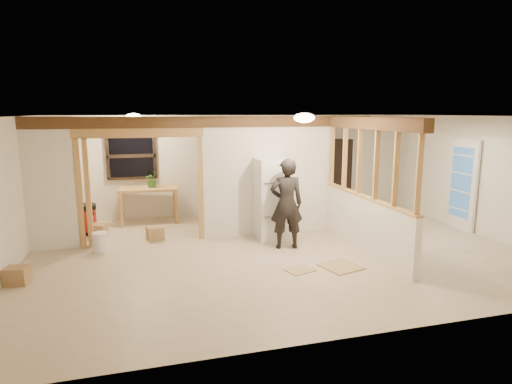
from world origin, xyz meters
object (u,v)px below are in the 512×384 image
object	(u,v)px
refrigerator	(273,199)
woman	(286,204)
shop_vac	(86,219)
bookshelf	(333,174)
work_table	(149,205)

from	to	relation	value
refrigerator	woman	distance (m)	0.69
refrigerator	shop_vac	xyz separation A→B (m)	(-3.77, 1.37, -0.50)
refrigerator	bookshelf	bearing A→B (deg)	42.79
refrigerator	shop_vac	size ratio (longest dim) A/B	2.55
refrigerator	woman	size ratio (longest dim) A/B	0.96
shop_vac	woman	bearing A→B (deg)	-28.37
woman	work_table	bearing A→B (deg)	-38.61
shop_vac	bookshelf	xyz separation A→B (m)	(6.16, 0.84, 0.61)
woman	work_table	distance (m)	3.66
refrigerator	woman	bearing A→B (deg)	-86.13
refrigerator	bookshelf	size ratio (longest dim) A/B	0.88
bookshelf	woman	bearing A→B (deg)	-128.93
refrigerator	work_table	world-z (taller)	refrigerator
woman	bookshelf	xyz separation A→B (m)	(2.35, 2.90, 0.07)
refrigerator	bookshelf	xyz separation A→B (m)	(2.39, 2.21, 0.11)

